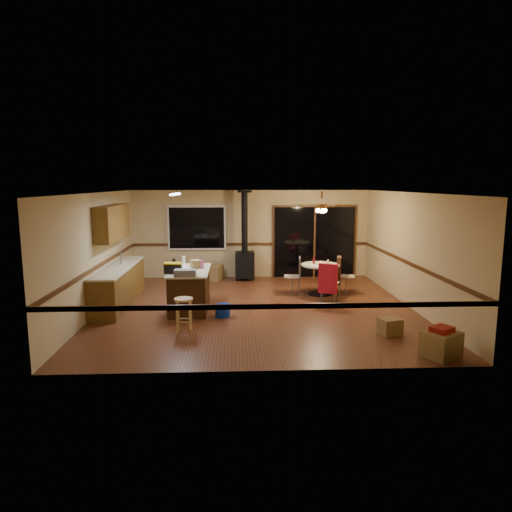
{
  "coord_description": "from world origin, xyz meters",
  "views": [
    {
      "loc": [
        -0.48,
        -10.02,
        2.81
      ],
      "look_at": [
        0.0,
        0.3,
        1.15
      ],
      "focal_mm": 32.0,
      "sensor_mm": 36.0,
      "label": 1
    }
  ],
  "objects": [
    {
      "name": "chair_left",
      "position": [
        1.08,
        1.3,
        0.59
      ],
      "size": [
        0.44,
        0.44,
        0.51
      ],
      "color": "gray",
      "rests_on": "ground"
    },
    {
      "name": "sliding_door",
      "position": [
        1.9,
        3.45,
        1.05
      ],
      "size": [
        2.52,
        0.1,
        2.1
      ],
      "primitive_type": "cube",
      "color": "black",
      "rests_on": "ground"
    },
    {
      "name": "wall_front",
      "position": [
        0.0,
        -3.5,
        1.3
      ],
      "size": [
        7.0,
        0.0,
        7.0
      ],
      "primitive_type": "plane",
      "rotation": [
        -1.57,
        0.0,
        0.0
      ],
      "color": "tan",
      "rests_on": "ground"
    },
    {
      "name": "glass_red",
      "position": [
        1.52,
        1.31,
        0.86
      ],
      "size": [
        0.07,
        0.07,
        0.17
      ],
      "primitive_type": "cylinder",
      "rotation": [
        0.0,
        0.0,
        -0.1
      ],
      "color": "#590C14",
      "rests_on": "dining_table"
    },
    {
      "name": "bottle_dark",
      "position": [
        -1.82,
        -0.09,
        1.03
      ],
      "size": [
        0.09,
        0.09,
        0.27
      ],
      "primitive_type": "cylinder",
      "rotation": [
        0.0,
        0.0,
        0.14
      ],
      "color": "black",
      "rests_on": "kitchen_island"
    },
    {
      "name": "ceiling_fan",
      "position": [
        1.67,
        1.21,
        2.21
      ],
      "size": [
        0.24,
        0.24,
        0.55
      ],
      "color": "brown",
      "rests_on": "ceiling"
    },
    {
      "name": "window",
      "position": [
        -1.6,
        3.45,
        1.5
      ],
      "size": [
        1.72,
        0.1,
        1.32
      ],
      "primitive_type": "cube",
      "color": "black",
      "rests_on": "ground"
    },
    {
      "name": "bottle_white",
      "position": [
        -1.7,
        0.71,
        1.0
      ],
      "size": [
        0.09,
        0.09,
        0.19
      ],
      "primitive_type": "cylinder",
      "rotation": [
        0.0,
        0.0,
        -0.42
      ],
      "color": "white",
      "rests_on": "kitchen_island"
    },
    {
      "name": "wood_stove",
      "position": [
        -0.2,
        3.05,
        0.73
      ],
      "size": [
        0.55,
        0.5,
        2.52
      ],
      "color": "black",
      "rests_on": "ground"
    },
    {
      "name": "bar_stool",
      "position": [
        -1.46,
        -1.59,
        0.33
      ],
      "size": [
        0.47,
        0.47,
        0.65
      ],
      "primitive_type": "cylinder",
      "rotation": [
        0.0,
        0.0,
        0.41
      ],
      "color": "tan",
      "rests_on": "floor"
    },
    {
      "name": "chair_near",
      "position": [
        1.7,
        0.34,
        0.6
      ],
      "size": [
        0.57,
        0.59,
        0.7
      ],
      "color": "gray",
      "rests_on": "ground"
    },
    {
      "name": "wall_back",
      "position": [
        0.0,
        3.5,
        1.3
      ],
      "size": [
        7.0,
        0.0,
        7.0
      ],
      "primitive_type": "plane",
      "rotation": [
        1.57,
        0.0,
        0.0
      ],
      "color": "tan",
      "rests_on": "ground"
    },
    {
      "name": "box_corner_a",
      "position": [
        2.87,
        -3.06,
        0.21
      ],
      "size": [
        0.71,
        0.69,
        0.42
      ],
      "primitive_type": "cube",
      "rotation": [
        0.0,
        0.0,
        0.56
      ],
      "color": "olive",
      "rests_on": "floor"
    },
    {
      "name": "box_corner_b",
      "position": [
        2.41,
        -1.92,
        0.15
      ],
      "size": [
        0.45,
        0.41,
        0.3
      ],
      "primitive_type": "cube",
      "rotation": [
        0.0,
        0.0,
        0.27
      ],
      "color": "olive",
      "rests_on": "floor"
    },
    {
      "name": "kitchen_island",
      "position": [
        -1.5,
        0.0,
        0.45
      ],
      "size": [
        0.88,
        1.68,
        0.9
      ],
      "color": "#361E0D",
      "rests_on": "ground"
    },
    {
      "name": "chair_right",
      "position": [
        2.19,
        1.31,
        0.6
      ],
      "size": [
        0.55,
        0.52,
        0.7
      ],
      "color": "gray",
      "rests_on": "ground"
    },
    {
      "name": "upper_cabinets",
      "position": [
        -3.33,
        0.7,
        1.9
      ],
      "size": [
        0.35,
        2.0,
        0.8
      ],
      "primitive_type": "cube",
      "color": "brown",
      "rests_on": "ground"
    },
    {
      "name": "floor",
      "position": [
        0.0,
        0.0,
        0.0
      ],
      "size": [
        7.0,
        7.0,
        0.0
      ],
      "primitive_type": "plane",
      "color": "#572B18",
      "rests_on": "ground"
    },
    {
      "name": "bottle_pink",
      "position": [
        -1.22,
        0.09,
        1.0
      ],
      "size": [
        0.08,
        0.08,
        0.2
      ],
      "primitive_type": "cylinder",
      "rotation": [
        0.0,
        0.0,
        -0.39
      ],
      "color": "#D84C8C",
      "rests_on": "kitchen_island"
    },
    {
      "name": "dining_table",
      "position": [
        1.67,
        1.21,
        0.53
      ],
      "size": [
        0.97,
        0.97,
        0.78
      ],
      "color": "black",
      "rests_on": "ground"
    },
    {
      "name": "box_small_red",
      "position": [
        2.87,
        -3.06,
        0.46
      ],
      "size": [
        0.43,
        0.41,
        0.09
      ],
      "primitive_type": "cube",
      "rotation": [
        0.0,
        0.0,
        0.56
      ],
      "color": "maroon",
      "rests_on": "box_corner_a"
    },
    {
      "name": "chair_rail",
      "position": [
        0.0,
        0.0,
        1.0
      ],
      "size": [
        7.0,
        7.0,
        0.08
      ],
      "primitive_type": null,
      "color": "#482812",
      "rests_on": "ground"
    },
    {
      "name": "lower_cabinets",
      "position": [
        -3.2,
        0.5,
        0.43
      ],
      "size": [
        0.6,
        3.0,
        0.86
      ],
      "primitive_type": "cube",
      "color": "brown",
      "rests_on": "ground"
    },
    {
      "name": "countertop",
      "position": [
        -3.2,
        0.5,
        0.88
      ],
      "size": [
        0.64,
        3.04,
        0.04
      ],
      "primitive_type": "cube",
      "color": "beige",
      "rests_on": "lower_cabinets"
    },
    {
      "name": "wall_left",
      "position": [
        -3.5,
        0.0,
        1.3
      ],
      "size": [
        0.0,
        7.0,
        7.0
      ],
      "primitive_type": "plane",
      "rotation": [
        1.57,
        0.0,
        1.57
      ],
      "color": "tan",
      "rests_on": "ground"
    },
    {
      "name": "toolbox_grey",
      "position": [
        -1.51,
        -0.7,
        0.97
      ],
      "size": [
        0.45,
        0.26,
        0.14
      ],
      "primitive_type": "cube",
      "rotation": [
        0.0,
        0.0,
        -0.03
      ],
      "color": "slate",
      "rests_on": "kitchen_island"
    },
    {
      "name": "box_under_window",
      "position": [
        -1.15,
        3.1,
        0.22
      ],
      "size": [
        0.67,
        0.6,
        0.44
      ],
      "primitive_type": "cube",
      "rotation": [
        0.0,
        0.0,
        -0.37
      ],
      "color": "olive",
      "rests_on": "floor"
    },
    {
      "name": "box_on_island",
      "position": [
        -1.38,
        0.22,
        0.99
      ],
      "size": [
        0.28,
        0.32,
        0.18
      ],
      "primitive_type": "cube",
      "rotation": [
        0.0,
        0.0,
        0.33
      ],
      "color": "olive",
      "rests_on": "kitchen_island"
    },
    {
      "name": "fluorescent_strip",
      "position": [
        -1.8,
        0.3,
        2.56
      ],
      "size": [
        0.1,
        1.2,
        0.04
      ],
      "primitive_type": "cube",
      "color": "white",
      "rests_on": "ceiling"
    },
    {
      "name": "ceiling",
      "position": [
        0.0,
        0.0,
        2.6
      ],
      "size": [
        7.0,
        7.0,
        0.0
      ],
      "primitive_type": "plane",
      "rotation": [
        3.14,
        0.0,
        0.0
      ],
      "color": "silver",
      "rests_on": "ground"
    },
    {
      "name": "blue_bucket",
      "position": [
        -0.75,
        -0.62,
        0.13
      ],
      "size": [
        0.34,
        0.34,
        0.27
      ],
      "primitive_type": "cylinder",
      "rotation": [
        0.0,
        0.0,
        -0.08
      ],
      "color": "#0B30A6",
      "rests_on": "floor"
    },
    {
      "name": "toolbox_black",
      "position": [
        -1.81,
        -0.38,
        1.0
      ],
      "size": [
        0.37,
        0.22,
        0.2
      ],
      "primitive_type": "cube",
      "rotation": [
        0.0,
        0.0,
        -0.09
      ],
      "color": "black",
      "rests_on": "kitchen_island"
    },
    {
      "name": "wall_right",
      "position": [
        3.5,
        0.0,
        1.3
      ],
      "size": [
        0.0,
        7.0,
        7.0
      ],
      "primitive_type": "plane",
      "rotation": [
        1.57,
        0.0,
        -1.57
      ],
      "color": "tan",
      "rests_on": "ground"
    },
    {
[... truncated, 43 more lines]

